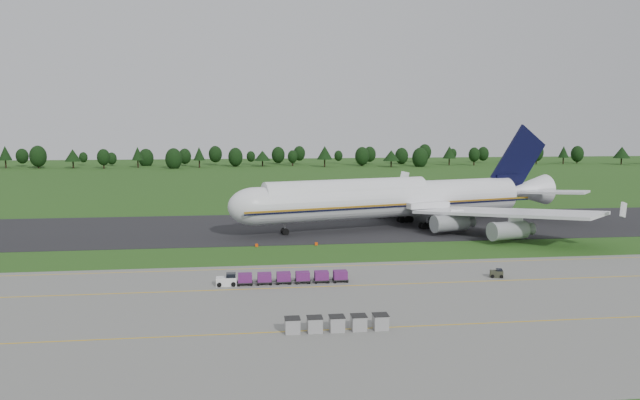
{
  "coord_description": "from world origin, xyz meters",
  "views": [
    {
      "loc": [
        -14.4,
        -104.56,
        22.2
      ],
      "look_at": [
        -0.56,
        2.0,
        9.08
      ],
      "focal_mm": 35.0,
      "sensor_mm": 36.0,
      "label": 1
    }
  ],
  "objects": [
    {
      "name": "apron_markings",
      "position": [
        0.0,
        -26.98,
        0.06
      ],
      "size": [
        300.0,
        30.2,
        0.01
      ],
      "color": "gold",
      "rests_on": "apron"
    },
    {
      "name": "edge_markers",
      "position": [
        -6.02,
        7.27,
        0.27
      ],
      "size": [
        11.43,
        0.3,
        0.6
      ],
      "color": "#E84407",
      "rests_on": "ground"
    },
    {
      "name": "taxiway",
      "position": [
        0.0,
        28.0,
        0.04
      ],
      "size": [
        300.0,
        40.0,
        0.08
      ],
      "primitive_type": "cube",
      "color": "black",
      "rests_on": "ground"
    },
    {
      "name": "apron",
      "position": [
        0.0,
        -34.0,
        0.03
      ],
      "size": [
        300.0,
        52.0,
        0.06
      ],
      "primitive_type": "cube",
      "color": "slate",
      "rests_on": "ground"
    },
    {
      "name": "baggage_train",
      "position": [
        -8.85,
        -19.7,
        0.93
      ],
      "size": [
        18.37,
        1.67,
        1.6
      ],
      "color": "white",
      "rests_on": "apron"
    },
    {
      "name": "utility_cart",
      "position": [
        22.45,
        -20.07,
        0.54
      ],
      "size": [
        2.01,
        1.5,
        0.99
      ],
      "color": "#2E3022",
      "rests_on": "apron"
    },
    {
      "name": "tree_line",
      "position": [
        3.65,
        220.69,
        5.99
      ],
      "size": [
        525.13,
        23.08,
        11.5
      ],
      "color": "black",
      "rests_on": "ground"
    },
    {
      "name": "uld_row",
      "position": [
        -4.24,
        -40.43,
        0.89
      ],
      "size": [
        11.26,
        1.66,
        1.64
      ],
      "color": "gray",
      "rests_on": "apron"
    },
    {
      "name": "aircraft",
      "position": [
        19.24,
        25.67,
        6.31
      ],
      "size": [
        78.71,
        74.23,
        22.11
      ],
      "color": "white",
      "rests_on": "ground"
    },
    {
      "name": "ground",
      "position": [
        0.0,
        0.0,
        0.0
      ],
      "size": [
        600.0,
        600.0,
        0.0
      ],
      "primitive_type": "plane",
      "color": "#224A16",
      "rests_on": "ground"
    }
  ]
}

